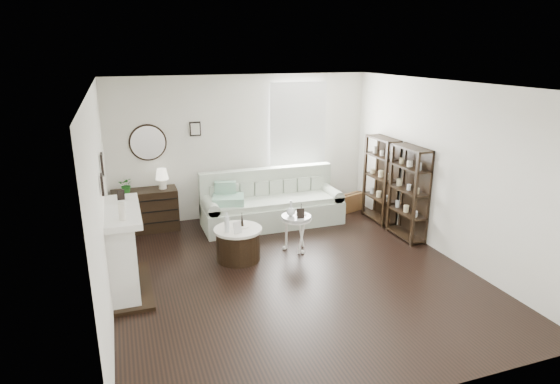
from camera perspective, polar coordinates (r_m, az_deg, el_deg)
name	(u,v)px	position (r m, az deg, el deg)	size (l,w,h in m)	color
room	(280,132)	(9.12, 0.00, 7.28)	(5.50, 5.50, 5.50)	black
fireplace	(124,253)	(6.62, -18.52, -7.05)	(0.50, 1.40, 1.84)	white
shelf_unit_far	(381,180)	(8.95, 12.18, 1.48)	(0.30, 0.80, 1.60)	black
shelf_unit_near	(408,193)	(8.23, 15.39, -0.12)	(0.30, 0.80, 1.60)	black
sofa	(271,206)	(8.74, -1.08, -1.73)	(2.57, 0.89, 1.00)	beige
quilt	(228,200)	(8.33, -6.32, -0.95)	(0.55, 0.45, 0.14)	teal
suitcase	(351,202)	(9.56, 8.69, -1.25)	(0.53, 0.18, 0.35)	olive
dresser	(146,210)	(8.72, -16.06, -2.16)	(1.13, 0.49, 0.75)	black
table_lamp	(162,179)	(8.57, -14.18, 1.59)	(0.23, 0.23, 0.37)	beige
potted_plant	(126,185)	(8.52, -18.21, 0.82)	(0.25, 0.21, 0.28)	#1E621C
drum_table	(238,244)	(7.30, -5.11, -6.29)	(0.74, 0.74, 0.51)	black
pedestal_table	(296,219)	(7.51, 2.00, -3.27)	(0.49, 0.49, 0.59)	silver
eiffel_drum	(242,220)	(7.23, -4.65, -3.44)	(0.12, 0.12, 0.21)	black
bottle_drum	(227,222)	(7.04, -6.49, -3.68)	(0.07, 0.07, 0.31)	silver
card_frame_drum	(237,228)	(6.99, -5.22, -4.34)	(0.13, 0.01, 0.18)	silver
eiffel_ped	(301,210)	(7.52, 2.60, -2.16)	(0.10, 0.10, 0.16)	black
flask_ped	(291,208)	(7.43, 1.34, -1.99)	(0.14, 0.14, 0.26)	silver
card_frame_ped	(301,213)	(7.36, 2.52, -2.63)	(0.12, 0.01, 0.16)	black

